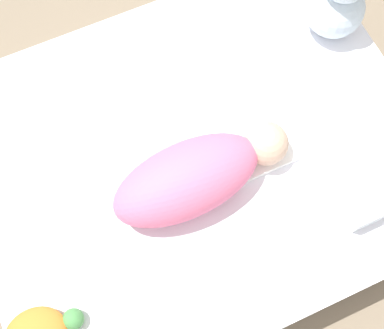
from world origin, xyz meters
name	(u,v)px	position (x,y,z in m)	size (l,w,h in m)	color
ground_plane	(196,178)	(0.00, 0.00, 0.00)	(12.00, 12.00, 0.00)	#7A6B56
bed_mattress	(197,166)	(0.00, 0.00, 0.11)	(1.29, 1.04, 0.23)	white
burp_cloth	(255,146)	(0.16, -0.05, 0.24)	(0.19, 0.17, 0.02)	white
swaddled_baby	(196,175)	(-0.04, -0.09, 0.31)	(0.51, 0.22, 0.16)	pink
pillow	(378,146)	(0.46, -0.20, 0.26)	(0.36, 0.36, 0.07)	white
bunny_plush	(339,0)	(0.54, 0.22, 0.35)	(0.17, 0.17, 0.34)	silver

